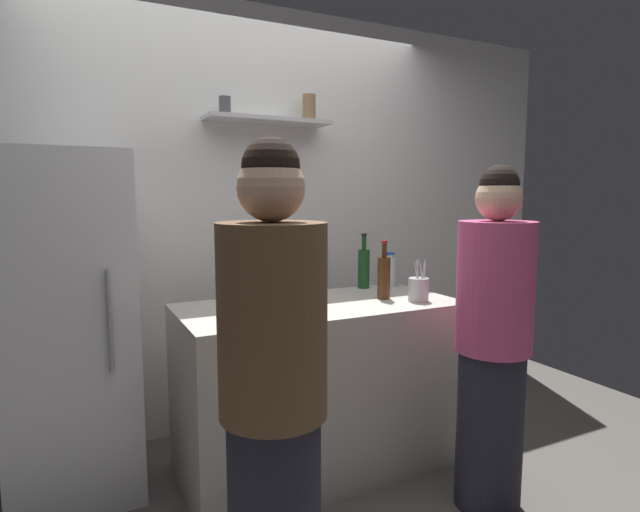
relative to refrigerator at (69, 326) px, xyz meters
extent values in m
cube|color=white|center=(0.99, 0.40, 0.47)|extent=(4.80, 0.10, 2.60)
cube|color=silver|center=(1.13, 0.24, 1.07)|extent=(0.76, 0.22, 0.02)
cylinder|color=#4C4C51|center=(0.86, 0.24, 1.13)|extent=(0.07, 0.07, 0.10)
cylinder|color=olive|center=(1.39, 0.24, 1.16)|extent=(0.08, 0.08, 0.16)
cube|color=white|center=(0.00, 0.00, 0.00)|extent=(0.58, 0.65, 1.65)
cylinder|color=#99999E|center=(0.16, -0.34, 0.08)|extent=(0.02, 0.02, 0.45)
cube|color=#B7B2A8|center=(1.18, -0.35, -0.38)|extent=(1.45, 0.70, 0.89)
cube|color=gray|center=(0.98, -0.23, 0.09)|extent=(0.34, 0.24, 0.05)
cylinder|color=#B2B2B7|center=(1.68, -0.53, 0.12)|extent=(0.11, 0.11, 0.12)
cylinder|color=silver|center=(1.71, -0.52, 0.18)|extent=(0.01, 0.04, 0.15)
cylinder|color=silver|center=(1.66, -0.53, 0.19)|extent=(0.02, 0.04, 0.17)
cylinder|color=silver|center=(1.68, -0.50, 0.19)|extent=(0.02, 0.01, 0.17)
cylinder|color=silver|center=(1.70, -0.52, 0.19)|extent=(0.01, 0.04, 0.18)
cylinder|color=silver|center=(1.67, -0.56, 0.19)|extent=(0.03, 0.01, 0.17)
cylinder|color=silver|center=(1.67, -0.52, 0.19)|extent=(0.02, 0.01, 0.19)
cylinder|color=silver|center=(1.67, -0.53, 0.19)|extent=(0.01, 0.03, 0.18)
cylinder|color=silver|center=(1.71, -0.53, 0.19)|extent=(0.01, 0.02, 0.18)
cylinder|color=black|center=(1.00, -0.52, 0.18)|extent=(0.07, 0.07, 0.23)
cylinder|color=black|center=(1.00, -0.52, 0.34)|extent=(0.03, 0.03, 0.09)
cylinder|color=gold|center=(1.00, -0.52, 0.40)|extent=(0.03, 0.03, 0.02)
cylinder|color=#B2BFB2|center=(0.69, -0.44, 0.16)|extent=(0.08, 0.08, 0.19)
cylinder|color=#B2BFB2|center=(0.69, -0.44, 0.29)|extent=(0.03, 0.03, 0.08)
cylinder|color=#333333|center=(0.69, -0.44, 0.34)|extent=(0.03, 0.03, 0.02)
cylinder|color=#19471E|center=(1.62, -0.06, 0.18)|extent=(0.07, 0.07, 0.23)
cylinder|color=#19471E|center=(1.62, -0.06, 0.34)|extent=(0.03, 0.03, 0.08)
cylinder|color=black|center=(1.62, -0.06, 0.39)|extent=(0.03, 0.03, 0.02)
cylinder|color=#472814|center=(1.55, -0.39, 0.18)|extent=(0.07, 0.07, 0.23)
cylinder|color=#472814|center=(1.55, -0.39, 0.33)|extent=(0.03, 0.03, 0.07)
cylinder|color=maroon|center=(1.55, -0.39, 0.37)|extent=(0.03, 0.03, 0.02)
cylinder|color=silver|center=(1.80, -0.07, 0.15)|extent=(0.09, 0.09, 0.17)
cylinder|color=silver|center=(1.80, -0.07, 0.25)|extent=(0.05, 0.05, 0.02)
cylinder|color=blue|center=(1.80, -0.07, 0.27)|extent=(0.05, 0.05, 0.02)
cylinder|color=#262633|center=(1.72, -1.02, -0.45)|extent=(0.30, 0.30, 0.75)
cylinder|color=#D14C7F|center=(1.72, -1.02, 0.21)|extent=(0.34, 0.34, 0.59)
sphere|color=#D8AD8C|center=(1.72, -1.02, 0.61)|extent=(0.20, 0.20, 0.20)
sphere|color=black|center=(1.72, -1.02, 0.67)|extent=(0.17, 0.17, 0.17)
cylinder|color=brown|center=(0.57, -1.25, 0.24)|extent=(0.34, 0.34, 0.60)
sphere|color=#D8AD8C|center=(0.57, -1.25, 0.65)|extent=(0.21, 0.21, 0.21)
sphere|color=black|center=(0.57, -1.25, 0.71)|extent=(0.18, 0.18, 0.18)
camera|label=1|loc=(0.02, -2.68, 0.62)|focal=28.57mm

